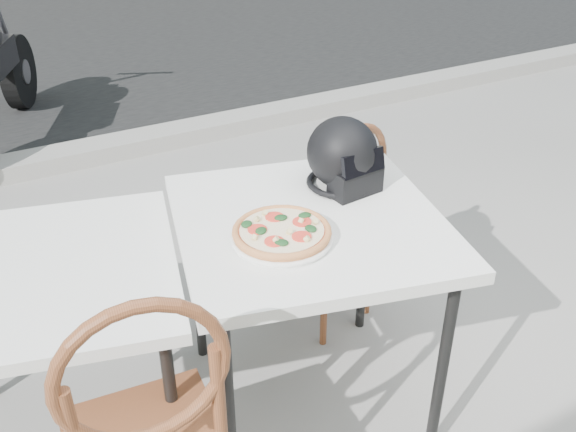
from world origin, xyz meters
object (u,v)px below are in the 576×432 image
pizza (282,231)px  cafe_chair_side (147,430)px  cafe_chair_main (336,217)px  helmet (344,157)px  plate (282,237)px  cafe_table_main (309,237)px  cafe_table_side (43,288)px

pizza → cafe_chair_side: (-0.58, -0.34, -0.26)m
pizza → cafe_chair_main: cafe_chair_main is taller
cafe_chair_main → cafe_chair_side: 1.34m
helmet → plate: bearing=-155.4°
cafe_chair_side → helmet: bearing=-144.8°
helmet → cafe_chair_side: size_ratio=0.26×
cafe_table_main → helmet: (0.23, 0.14, 0.19)m
plate → cafe_chair_side: size_ratio=0.33×
cafe_chair_main → cafe_table_side: bearing=-8.6°
cafe_table_main → helmet: 0.33m
plate → cafe_chair_side: (-0.58, -0.33, -0.23)m
pizza → cafe_table_side: pizza is taller
helmet → cafe_chair_main: helmet is taller
cafe_chair_main → cafe_chair_side: size_ratio=0.90×
helmet → cafe_table_main: bearing=-153.2°
cafe_table_side → cafe_chair_side: (0.13, -0.61, -0.11)m
cafe_table_side → cafe_chair_main: bearing=7.8°
plate → cafe_chair_main: 0.73m
helmet → cafe_chair_side: 1.16m
cafe_chair_side → pizza: bearing=-145.1°
plate → cafe_table_side: bearing=158.7°
cafe_table_main → cafe_table_side: cafe_table_main is taller
cafe_chair_main → cafe_table_side: cafe_chair_main is taller
plate → cafe_chair_main: size_ratio=0.37×
cafe_table_main → cafe_chair_side: (-0.73, -0.41, -0.15)m
cafe_table_main → cafe_chair_side: 0.85m
pizza → plate: bearing=-112.2°
cafe_chair_main → pizza: bearing=25.0°
pizza → cafe_chair_main: bearing=41.4°
plate → pizza: pizza is taller
cafe_table_side → cafe_chair_side: bearing=-78.1°
pizza → cafe_table_side: (-0.71, 0.28, -0.15)m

